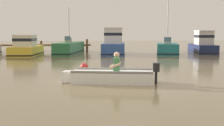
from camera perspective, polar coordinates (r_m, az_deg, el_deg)
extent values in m
plane|color=#7A6B4C|center=(10.87, 1.68, -4.02)|extent=(120.00, 120.00, 0.00)
cube|color=brown|center=(31.16, -18.78, 3.44)|extent=(15.54, 1.50, 0.16)
cylinder|color=brown|center=(31.36, -14.10, 3.38)|extent=(0.24, 0.24, 1.08)
cylinder|color=brown|center=(29.55, -5.07, 3.57)|extent=(0.24, 0.24, 1.27)
cube|color=white|center=(10.87, 0.15, -2.85)|extent=(3.25, 1.65, 0.44)
cube|color=white|center=(11.16, -8.74, -2.68)|extent=(0.50, 0.67, 0.42)
cube|color=gray|center=(10.33, -0.12, -1.91)|extent=(3.00, 0.63, 0.08)
cube|color=gray|center=(11.34, 0.39, -1.20)|extent=(3.00, 0.63, 0.08)
cube|color=white|center=(10.83, 0.67, -1.91)|extent=(0.46, 1.05, 0.06)
cylinder|color=black|center=(10.83, 8.88, -2.68)|extent=(0.12, 0.12, 0.54)
cube|color=black|center=(10.78, 8.91, -0.84)|extent=(0.29, 0.32, 0.32)
cube|color=#3F7F4C|center=(10.79, 0.94, -0.34)|extent=(0.28, 0.37, 0.52)
sphere|color=tan|center=(10.75, 0.94, 1.67)|extent=(0.22, 0.22, 0.22)
cylinder|color=tan|center=(10.58, 0.57, -0.57)|extent=(0.43, 0.17, 0.23)
cylinder|color=tan|center=(11.01, 0.78, -0.31)|extent=(0.43, 0.17, 0.23)
cube|color=gold|center=(25.35, -16.84, 2.38)|extent=(2.21, 4.62, 0.78)
cube|color=black|center=(25.36, -16.82, 1.80)|extent=(2.25, 4.67, 0.10)
cube|color=silver|center=(24.92, -17.14, 4.26)|extent=(1.63, 1.98, 0.91)
cube|color=black|center=(24.92, -17.15, 4.53)|extent=(1.67, 2.01, 0.24)
cube|color=white|center=(24.91, -17.18, 5.40)|extent=(1.72, 2.08, 0.08)
cube|color=#287042|center=(26.44, -8.54, 3.00)|extent=(2.60, 6.54, 1.05)
cube|color=black|center=(26.46, -8.53, 2.26)|extent=(2.65, 6.59, 0.10)
cube|color=#B2ADA3|center=(25.95, -8.82, 4.59)|extent=(0.61, 0.58, 0.44)
cube|color=slate|center=(25.70, -8.96, 4.97)|extent=(0.54, 0.13, 0.36)
cylinder|color=silver|center=(26.26, -8.70, 7.59)|extent=(0.10, 0.10, 3.17)
cube|color=#2D519E|center=(25.57, 0.34, 2.91)|extent=(2.57, 5.55, 1.00)
cube|color=black|center=(25.59, 0.34, 2.18)|extent=(2.62, 5.59, 0.10)
cube|color=silver|center=(25.05, 0.30, 5.48)|extent=(1.77, 2.41, 1.30)
cube|color=black|center=(25.05, 0.31, 5.85)|extent=(1.81, 2.45, 0.24)
cube|color=white|center=(25.05, 0.31, 7.06)|extent=(1.86, 2.53, 0.08)
cube|color=#1E727A|center=(26.09, 11.07, 2.83)|extent=(2.86, 5.06, 0.97)
cube|color=black|center=(26.11, 11.06, 2.14)|extent=(2.91, 5.11, 0.10)
cube|color=#B2ADA3|center=(25.71, 11.13, 4.36)|extent=(0.72, 0.63, 0.44)
cube|color=slate|center=(25.44, 11.16, 4.74)|extent=(0.61, 0.19, 0.36)
cylinder|color=silver|center=(25.95, 11.19, 8.08)|extent=(0.10, 0.10, 3.80)
cube|color=#19234C|center=(28.63, 17.74, 2.78)|extent=(2.50, 5.29, 0.82)
cube|color=black|center=(28.65, 17.72, 2.25)|extent=(2.54, 5.34, 0.10)
cube|color=beige|center=(28.15, 18.03, 4.84)|extent=(1.67, 2.32, 1.26)
cube|color=black|center=(28.15, 18.04, 5.16)|extent=(1.70, 2.35, 0.24)
cube|color=white|center=(28.15, 18.07, 6.20)|extent=(1.75, 2.43, 0.08)
sphere|color=red|center=(14.41, -5.61, -0.77)|extent=(0.39, 0.39, 0.39)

